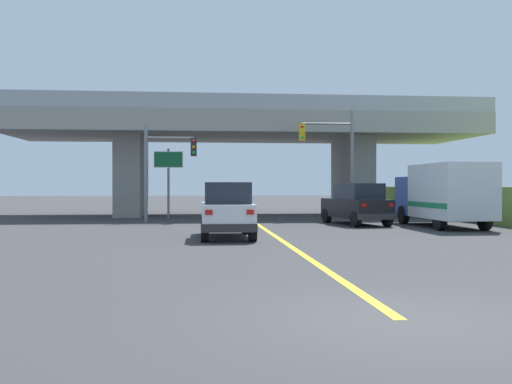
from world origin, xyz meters
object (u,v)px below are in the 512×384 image
Objects in this scene: suv_crossing at (356,204)px; traffic_signal_nearside at (335,151)px; traffic_signal_farside at (164,161)px; box_truck at (444,194)px; highway_sign at (168,167)px; suv_lead at (227,210)px.

suv_crossing is 4.99m from traffic_signal_nearside.
traffic_signal_farside is (-9.42, -0.89, -0.64)m from traffic_signal_nearside.
box_truck is 1.58× the size of highway_sign.
box_truck is 7.55m from traffic_signal_nearside.
suv_crossing is 0.95× the size of traffic_signal_farside.
suv_lead is 10.43m from traffic_signal_farside.
traffic_signal_nearside reaches higher than suv_lead.
box_truck is at bearing -34.26° from highway_sign.
box_truck is 1.28× the size of traffic_signal_farside.
suv_lead and suv_crossing have the same top height.
box_truck is at bearing -41.20° from suv_crossing.
box_truck reaches higher than suv_lead.
highway_sign reaches higher than suv_lead.
suv_crossing is 4.13m from box_truck.
suv_crossing is 11.80m from highway_sign.
traffic_signal_nearside is at bearing 81.33° from suv_crossing.
traffic_signal_nearside is at bearing 120.09° from box_truck.
suv_crossing is (6.64, 6.58, 0.00)m from suv_lead.
box_truck is at bearing -22.22° from traffic_signal_farside.
highway_sign is at bearing 134.63° from suv_crossing.
highway_sign is (0.04, 3.52, -0.20)m from traffic_signal_farside.
traffic_signal_nearside is at bearing 5.39° from traffic_signal_farside.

